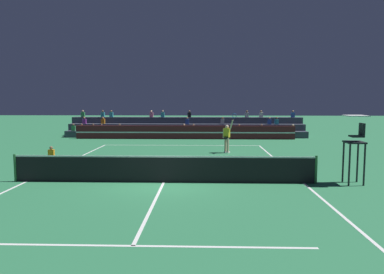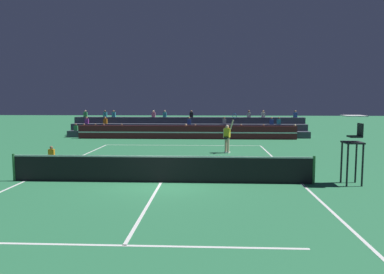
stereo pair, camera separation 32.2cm
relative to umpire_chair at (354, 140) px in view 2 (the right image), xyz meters
The scene contains 9 objects.
ground_plane 7.62m from the umpire_chair, behind, with size 120.00×120.00×0.00m, color #2D7A4C.
court_lines 7.62m from the umpire_chair, behind, with size 11.10×23.90×0.01m.
tennis_net 7.51m from the umpire_chair, behind, with size 12.00×0.10×1.10m.
sponsor_banner_wall 17.79m from the umpire_chair, 114.70° to the left, with size 18.00×0.26×1.10m.
bleacher_stand 20.12m from the umpire_chair, 111.72° to the left, with size 20.69×2.85×2.28m.
umpire_chair is the anchor object (origin of this frame).
ball_kid_courtside 14.58m from the umpire_chair, 161.76° to the left, with size 0.30×0.36×0.84m.
tennis_player 9.43m from the umpire_chair, 118.09° to the left, with size 0.82×0.67×2.49m.
tennis_ball 9.57m from the umpire_chair, 154.51° to the left, with size 0.07×0.07×0.07m, color #C6DB33.
Camera 2 is at (1.91, -14.46, 3.29)m, focal length 35.00 mm.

